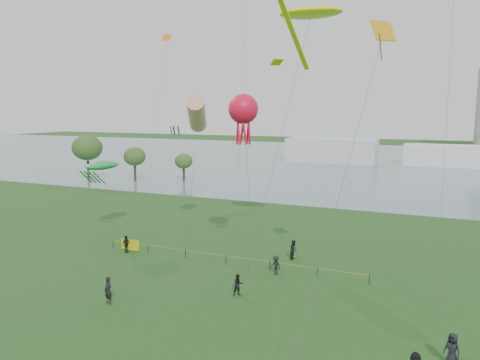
% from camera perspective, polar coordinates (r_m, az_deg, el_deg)
% --- Properties ---
extents(ground_plane, '(400.00, 400.00, 0.00)m').
position_cam_1_polar(ground_plane, '(28.52, -8.52, -18.98)').
color(ground_plane, '#153912').
extents(lake, '(400.00, 120.00, 0.08)m').
position_cam_1_polar(lake, '(122.78, 17.04, 2.05)').
color(lake, slate).
rests_on(lake, ground_plane).
extents(pavilion_left, '(22.00, 8.00, 6.00)m').
position_cam_1_polar(pavilion_left, '(119.54, 11.09, 3.54)').
color(pavilion_left, silver).
rests_on(pavilion_left, ground_plane).
extents(pavilion_right, '(18.00, 7.00, 5.00)m').
position_cam_1_polar(pavilion_right, '(119.79, 23.64, 2.75)').
color(pavilion_right, white).
rests_on(pavilion_right, ground_plane).
extents(trees, '(20.42, 11.67, 8.58)m').
position_cam_1_polar(trees, '(89.28, -15.35, 3.34)').
color(trees, '#332217').
rests_on(trees, ground_plane).
extents(fence, '(24.07, 0.07, 1.05)m').
position_cam_1_polar(fence, '(43.51, -9.10, -8.37)').
color(fence, black).
rests_on(fence, ground_plane).
extents(spectator_a, '(0.96, 0.96, 1.57)m').
position_cam_1_polar(spectator_a, '(34.13, -0.22, -12.67)').
color(spectator_a, black).
rests_on(spectator_a, ground_plane).
extents(spectator_b, '(1.16, 0.94, 1.57)m').
position_cam_1_polar(spectator_b, '(38.27, 4.37, -10.31)').
color(spectator_b, black).
rests_on(spectator_b, ground_plane).
extents(spectator_c, '(0.52, 1.00, 1.62)m').
position_cam_1_polar(spectator_c, '(45.02, -13.71, -7.58)').
color(spectator_c, black).
rests_on(spectator_c, ground_plane).
extents(spectator_d, '(1.05, 0.95, 1.79)m').
position_cam_1_polar(spectator_d, '(27.86, 24.46, -18.33)').
color(spectator_d, black).
rests_on(spectator_d, ground_plane).
extents(spectator_f, '(0.80, 0.64, 1.90)m').
position_cam_1_polar(spectator_f, '(33.97, -15.79, -12.81)').
color(spectator_f, black).
rests_on(spectator_f, ground_plane).
extents(spectator_g, '(0.75, 0.92, 1.76)m').
position_cam_1_polar(spectator_g, '(42.05, 6.59, -8.45)').
color(spectator_g, black).
rests_on(spectator_g, ground_plane).
extents(kite_stingray, '(6.55, 10.07, 21.13)m').
position_cam_1_polar(kite_stingray, '(39.59, 8.55, 19.41)').
color(kite_stingray, '#3F3F42').
extents(kite_windsock, '(4.23, 6.33, 14.62)m').
position_cam_1_polar(kite_windsock, '(47.10, -5.30, 8.01)').
color(kite_windsock, '#3F3F42').
extents(kite_creature, '(5.14, 4.67, 7.90)m').
position_cam_1_polar(kite_creature, '(50.18, -16.47, 1.69)').
color(kite_creature, '#3F3F42').
extents(kite_octopus, '(3.86, 4.82, 14.43)m').
position_cam_1_polar(kite_octopus, '(38.35, 0.41, 8.58)').
color(kite_octopus, '#3F3F42').
extents(kite_delta, '(2.96, 12.51, 18.27)m').
position_cam_1_polar(kite_delta, '(28.61, 16.58, 15.28)').
color(kite_delta, '#3F3F42').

